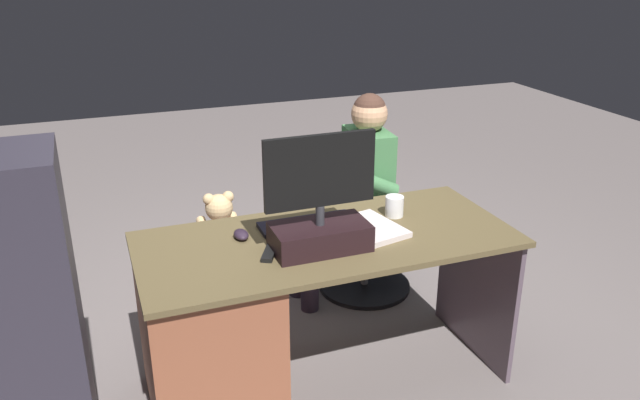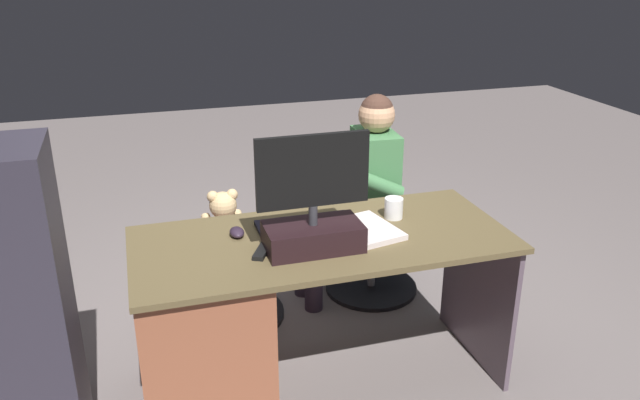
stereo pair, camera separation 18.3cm
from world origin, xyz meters
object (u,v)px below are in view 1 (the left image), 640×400
object	(u,v)px
monitor	(320,218)
cup	(394,206)
keyboard	(307,223)
office_chair_teddy	(224,282)
visitor_chair	(365,248)
teddy_bear	(220,223)
computer_mouse	(241,235)
tv_remote	(270,252)
desk	(233,326)
person	(354,182)

from	to	relation	value
monitor	cup	world-z (taller)	monitor
monitor	keyboard	bearing A→B (deg)	-96.55
office_chair_teddy	visitor_chair	world-z (taller)	same
monitor	teddy_bear	bearing A→B (deg)	-71.86
computer_mouse	keyboard	bearing A→B (deg)	-174.86
monitor	tv_remote	bearing A→B (deg)	-5.91
desk	keyboard	size ratio (longest dim) A/B	3.78
desk	office_chair_teddy	bearing A→B (deg)	-98.69
desk	visitor_chair	distance (m)	1.20
cup	desk	bearing A→B (deg)	7.62
office_chair_teddy	teddy_bear	bearing A→B (deg)	-90.00
cup	person	bearing A→B (deg)	-96.61
keyboard	cup	size ratio (longest dim) A/B	4.51
desk	teddy_bear	distance (m)	0.71
keyboard	office_chair_teddy	xyz separation A→B (m)	(0.28, -0.53, -0.51)
person	keyboard	bearing A→B (deg)	50.57
computer_mouse	visitor_chair	world-z (taller)	computer_mouse
monitor	keyboard	world-z (taller)	monitor
desk	monitor	size ratio (longest dim) A/B	3.31
computer_mouse	tv_remote	bearing A→B (deg)	110.73
keyboard	tv_remote	bearing A→B (deg)	42.37
person	cup	bearing A→B (deg)	83.39
keyboard	computer_mouse	size ratio (longest dim) A/B	4.38
monitor	cup	bearing A→B (deg)	-155.57
desk	teddy_bear	bearing A→B (deg)	-98.56
cup	visitor_chair	xyz separation A→B (m)	(-0.15, -0.62, -0.52)
computer_mouse	teddy_bear	world-z (taller)	computer_mouse
computer_mouse	person	bearing A→B (deg)	-142.03
keyboard	visitor_chair	size ratio (longest dim) A/B	0.79
teddy_bear	person	size ratio (longest dim) A/B	0.27
monitor	office_chair_teddy	world-z (taller)	monitor
visitor_chair	person	world-z (taller)	person
desk	keyboard	distance (m)	0.54
keyboard	computer_mouse	xyz separation A→B (m)	(0.30, 0.03, 0.01)
desk	computer_mouse	bearing A→B (deg)	-125.30
cup	tv_remote	xyz separation A→B (m)	(0.64, 0.18, -0.04)
desk	computer_mouse	distance (m)	0.38
desk	keyboard	xyz separation A→B (m)	(-0.38, -0.14, 0.35)
monitor	teddy_bear	xyz separation A→B (m)	(0.25, -0.77, -0.30)
keyboard	teddy_bear	distance (m)	0.63
keyboard	cup	world-z (taller)	cup
computer_mouse	tv_remote	xyz separation A→B (m)	(-0.07, 0.18, -0.01)
tv_remote	desk	bearing A→B (deg)	2.37
office_chair_teddy	teddy_bear	size ratio (longest dim) A/B	1.90
cup	teddy_bear	distance (m)	0.92
monitor	teddy_bear	size ratio (longest dim) A/B	1.54
keyboard	office_chair_teddy	bearing A→B (deg)	-62.16
tv_remote	visitor_chair	size ratio (longest dim) A/B	0.28
monitor	computer_mouse	bearing A→B (deg)	-36.79
monitor	office_chair_teddy	distance (m)	1.03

